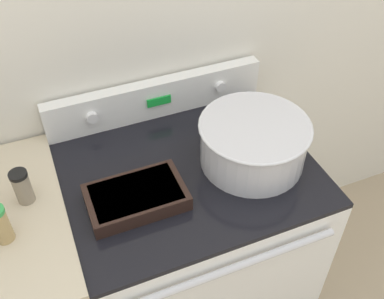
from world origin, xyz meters
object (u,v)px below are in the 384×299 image
mixing_bowl (254,141)px  casserole_dish (136,196)px  spice_jar_green_cap (0,224)px  ladle (290,127)px  spice_jar_black_cap (22,187)px

mixing_bowl → casserole_dish: bearing=-175.6°
mixing_bowl → casserole_dish: mixing_bowl is taller
mixing_bowl → spice_jar_green_cap: 0.79m
casserole_dish → spice_jar_green_cap: size_ratio=2.42×
casserole_dish → spice_jar_green_cap: bearing=179.1°
ladle → spice_jar_green_cap: (-0.97, -0.09, 0.04)m
ladle → spice_jar_black_cap: size_ratio=2.45×
mixing_bowl → ladle: size_ratio=1.28×
spice_jar_green_cap → casserole_dish: bearing=-0.9°
spice_jar_green_cap → mixing_bowl: bearing=1.9°
spice_jar_black_cap → spice_jar_green_cap: spice_jar_green_cap is taller
mixing_bowl → spice_jar_green_cap: bearing=-178.1°
casserole_dish → spice_jar_black_cap: spice_jar_black_cap is taller
spice_jar_black_cap → spice_jar_green_cap: 0.14m
mixing_bowl → spice_jar_green_cap: mixing_bowl is taller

